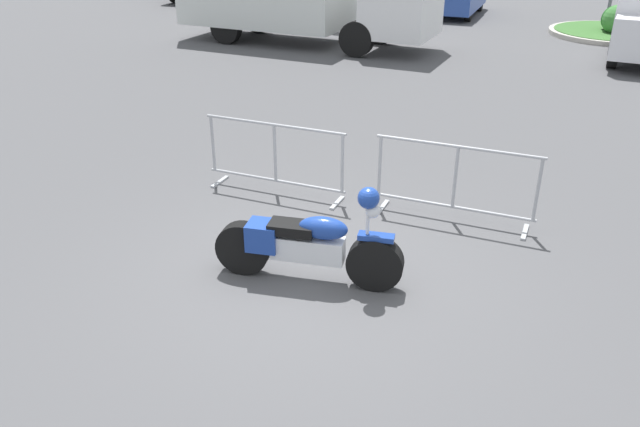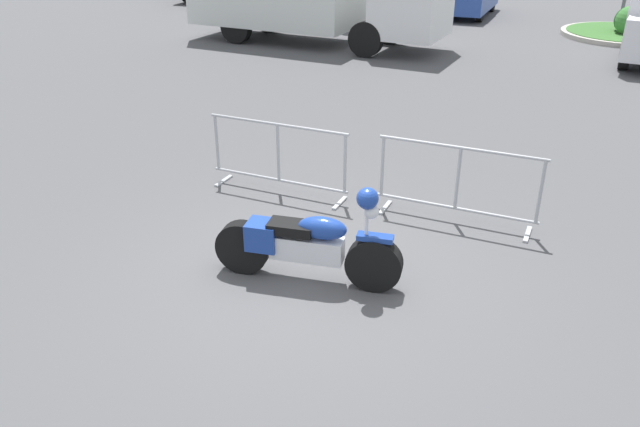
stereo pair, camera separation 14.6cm
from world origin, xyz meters
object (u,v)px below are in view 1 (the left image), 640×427
object	(u,v)px
crowd_barrier_near	(275,158)
crowd_barrier_far	(455,182)
motorcycle	(308,244)
pedestrian	(335,2)

from	to	relation	value
crowd_barrier_near	crowd_barrier_far	distance (m)	2.57
crowd_barrier_near	crowd_barrier_far	xyz separation A→B (m)	(2.57, 0.00, 0.00)
motorcycle	pedestrian	size ratio (longest dim) A/B	1.27
motorcycle	crowd_barrier_near	size ratio (longest dim) A/B	0.99
motorcycle	pedestrian	distance (m)	15.21
motorcycle	crowd_barrier_near	distance (m)	2.41
pedestrian	crowd_barrier_near	bearing A→B (deg)	61.34
crowd_barrier_near	pedestrian	bearing A→B (deg)	104.99
crowd_barrier_near	crowd_barrier_far	size ratio (longest dim) A/B	1.00
crowd_barrier_far	pedestrian	xyz separation A→B (m)	(-5.90, 12.45, 0.37)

